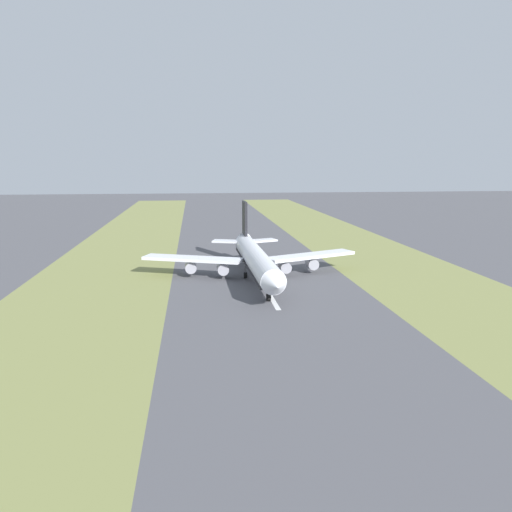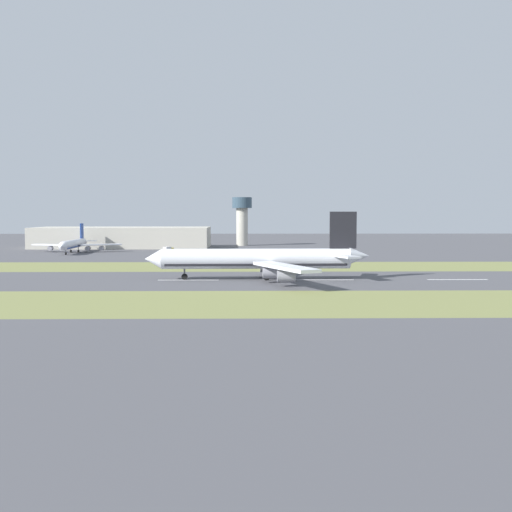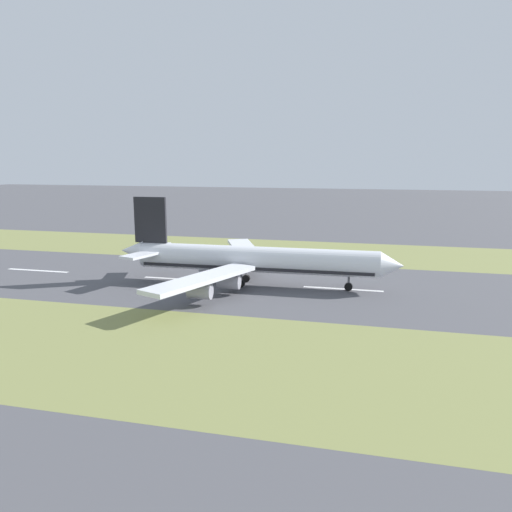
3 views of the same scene
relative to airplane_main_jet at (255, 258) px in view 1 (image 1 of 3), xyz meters
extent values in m
plane|color=#4C4C51|center=(-1.56, -1.65, -6.02)|extent=(800.00, 800.00, 0.00)
cube|color=olive|center=(-46.56, -1.65, -6.02)|extent=(40.00, 600.00, 0.01)
cube|color=olive|center=(43.44, -1.65, -6.02)|extent=(40.00, 600.00, 0.01)
cube|color=silver|center=(-1.56, -58.10, -6.01)|extent=(1.20, 18.00, 0.01)
cube|color=silver|center=(-1.56, -18.10, -6.01)|extent=(1.20, 18.00, 0.01)
cube|color=silver|center=(-1.56, 21.90, -6.01)|extent=(1.20, 18.00, 0.01)
cylinder|color=silver|center=(-0.03, 1.90, 0.18)|extent=(6.99, 56.10, 6.00)
cone|color=silver|center=(-0.57, 32.40, 0.18)|extent=(5.97, 5.10, 5.88)
cone|color=silver|center=(0.51, -29.09, 0.98)|extent=(5.21, 6.09, 5.10)
cube|color=black|center=(-0.03, 1.90, -1.47)|extent=(6.65, 53.85, 0.70)
cube|color=silver|center=(-17.40, -5.62, -0.72)|extent=(29.04, 16.86, 0.90)
cube|color=silver|center=(17.59, -5.01, -0.72)|extent=(29.22, 15.99, 0.90)
cylinder|color=#93939E|center=(-8.96, -2.25, -3.17)|extent=(3.28, 4.86, 3.20)
cylinder|color=#93939E|center=(-17.90, -5.91, -3.17)|extent=(3.28, 4.86, 3.20)
cylinder|color=#93939E|center=(9.04, -1.94, -3.17)|extent=(3.28, 4.86, 3.20)
cylinder|color=#93939E|center=(18.10, -5.28, -3.17)|extent=(3.28, 4.86, 3.20)
cube|color=black|center=(0.43, -24.09, 8.68)|extent=(0.94, 8.01, 11.00)
cube|color=silver|center=(-5.07, -24.19, 1.18)|extent=(10.89, 7.42, 0.60)
cube|color=silver|center=(5.92, -23.99, 1.18)|extent=(10.85, 7.13, 0.60)
cylinder|color=#59595E|center=(-0.41, 23.18, -3.52)|extent=(0.50, 0.50, 3.20)
cylinder|color=black|center=(-0.41, 23.18, -5.12)|extent=(0.93, 1.82, 1.80)
cylinder|color=#59595E|center=(-2.58, -1.14, -3.52)|extent=(0.50, 0.50, 3.20)
cylinder|color=black|center=(-2.58, -1.14, -5.12)|extent=(0.93, 1.82, 1.80)
cylinder|color=#59595E|center=(2.62, -1.05, -3.52)|extent=(0.50, 0.50, 3.20)
cylinder|color=black|center=(2.62, -1.05, -5.12)|extent=(0.93, 1.82, 1.80)
camera|label=1|loc=(16.85, 136.98, 26.64)|focal=35.00mm
camera|label=2|loc=(-177.55, 4.82, 13.71)|focal=42.00mm
camera|label=3|loc=(109.80, 29.04, 22.90)|focal=35.00mm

